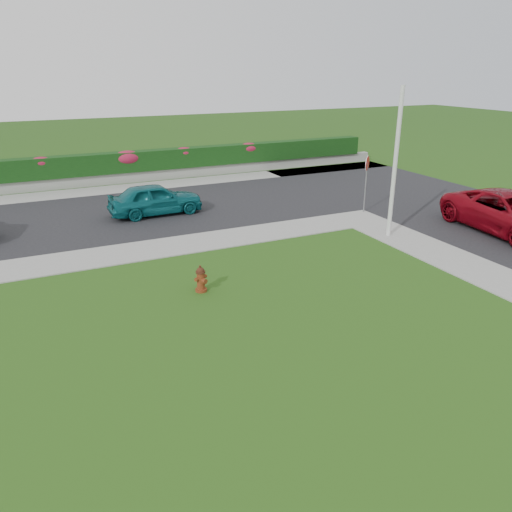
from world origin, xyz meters
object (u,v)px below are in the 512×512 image
fire_hydrant (201,279)px  sedan_teal (155,199)px  stop_sign (367,171)px  suv_red (511,213)px  utility_pole (395,165)px

fire_hydrant → sedan_teal: (0.87, 8.42, 0.35)m
fire_hydrant → stop_sign: stop_sign is taller
sedan_teal → stop_sign: 9.31m
suv_red → utility_pole: size_ratio=1.02×
suv_red → stop_sign: bearing=129.4°
fire_hydrant → sedan_teal: size_ratio=0.20×
sedan_teal → utility_pole: utility_pole is taller
sedan_teal → fire_hydrant: bearing=172.4°
utility_pole → stop_sign: size_ratio=2.16×
fire_hydrant → utility_pole: bearing=-10.8°
sedan_teal → suv_red: bearing=-127.4°
sedan_teal → stop_sign: stop_sign is taller
fire_hydrant → suv_red: (12.67, -0.05, 0.45)m
suv_red → sedan_teal: size_ratio=1.40×
sedan_teal → stop_sign: (8.51, -3.60, 1.17)m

